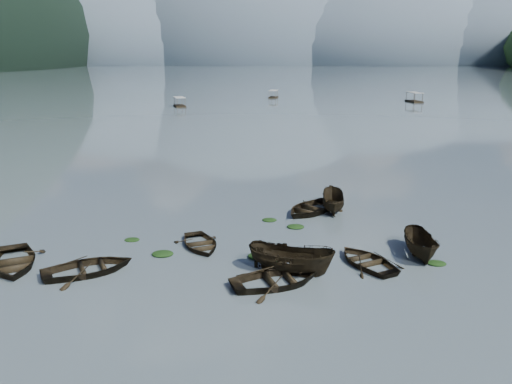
# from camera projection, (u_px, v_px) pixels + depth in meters

# --- Properties ---
(ground_plane) EXTENTS (2400.00, 2400.00, 0.00)m
(ground_plane) POSITION_uv_depth(u_px,v_px,m) (242.00, 298.00, 23.80)
(ground_plane) COLOR #505E64
(haze_mtn_a) EXTENTS (520.00, 520.00, 280.00)m
(haze_mtn_a) POSITION_uv_depth(u_px,v_px,m) (139.00, 63.00, 904.72)
(haze_mtn_a) COLOR #475666
(haze_mtn_a) RESTS_ON ground
(haze_mtn_b) EXTENTS (520.00, 520.00, 340.00)m
(haze_mtn_b) POSITION_uv_depth(u_px,v_px,m) (249.00, 64.00, 894.32)
(haze_mtn_b) COLOR #475666
(haze_mtn_b) RESTS_ON ground
(haze_mtn_c) EXTENTS (520.00, 520.00, 260.00)m
(haze_mtn_c) POSITION_uv_depth(u_px,v_px,m) (362.00, 64.00, 883.93)
(haze_mtn_c) COLOR #475666
(haze_mtn_c) RESTS_ON ground
(haze_mtn_d) EXTENTS (520.00, 520.00, 220.00)m
(haze_mtn_d) POSITION_uv_depth(u_px,v_px,m) (465.00, 64.00, 874.57)
(haze_mtn_d) COLOR #475666
(haze_mtn_d) RESTS_ON ground
(rowboat_0) EXTENTS (5.42, 6.01, 1.02)m
(rowboat_0) POSITION_uv_depth(u_px,v_px,m) (13.00, 267.00, 27.36)
(rowboat_0) COLOR black
(rowboat_0) RESTS_ON ground
(rowboat_1) EXTENTS (5.77, 5.29, 0.98)m
(rowboat_1) POSITION_uv_depth(u_px,v_px,m) (89.00, 273.00, 26.57)
(rowboat_1) COLOR black
(rowboat_1) RESTS_ON ground
(rowboat_2) EXTENTS (5.10, 3.23, 1.84)m
(rowboat_2) POSITION_uv_depth(u_px,v_px,m) (290.00, 273.00, 26.56)
(rowboat_2) COLOR black
(rowboat_2) RESTS_ON ground
(rowboat_3) EXTENTS (4.65, 5.09, 0.86)m
(rowboat_3) POSITION_uv_depth(u_px,v_px,m) (367.00, 264.00, 27.64)
(rowboat_3) COLOR black
(rowboat_3) RESTS_ON ground
(rowboat_4) EXTENTS (5.63, 4.91, 0.97)m
(rowboat_4) POSITION_uv_depth(u_px,v_px,m) (276.00, 285.00, 25.18)
(rowboat_4) COLOR black
(rowboat_4) RESTS_ON ground
(rowboat_5) EXTENTS (1.64, 4.23, 1.62)m
(rowboat_5) POSITION_uv_depth(u_px,v_px,m) (420.00, 256.00, 28.82)
(rowboat_5) COLOR black
(rowboat_5) RESTS_ON ground
(rowboat_6) EXTENTS (4.21, 4.79, 0.82)m
(rowboat_6) POSITION_uv_depth(u_px,v_px,m) (200.00, 247.00, 30.18)
(rowboat_6) COLOR black
(rowboat_6) RESTS_ON ground
(rowboat_7) EXTENTS (5.93, 6.22, 1.05)m
(rowboat_7) POSITION_uv_depth(u_px,v_px,m) (310.00, 212.00, 36.98)
(rowboat_7) COLOR black
(rowboat_7) RESTS_ON ground
(rowboat_8) EXTENTS (1.80, 4.33, 1.65)m
(rowboat_8) POSITION_uv_depth(u_px,v_px,m) (332.00, 210.00, 37.38)
(rowboat_8) COLOR black
(rowboat_8) RESTS_ON ground
(weed_clump_0) EXTENTS (1.26, 1.03, 0.28)m
(weed_clump_0) POSITION_uv_depth(u_px,v_px,m) (163.00, 255.00, 28.96)
(weed_clump_0) COLOR black
(weed_clump_0) RESTS_ON ground
(weed_clump_1) EXTENTS (0.87, 0.69, 0.19)m
(weed_clump_1) POSITION_uv_depth(u_px,v_px,m) (274.00, 263.00, 27.77)
(weed_clump_1) COLOR black
(weed_clump_1) RESTS_ON ground
(weed_clump_2) EXTENTS (1.34, 1.07, 0.29)m
(weed_clump_2) POSITION_uv_depth(u_px,v_px,m) (259.00, 257.00, 28.61)
(weed_clump_2) COLOR black
(weed_clump_2) RESTS_ON ground
(weed_clump_3) EXTENTS (0.96, 0.81, 0.21)m
(weed_clump_3) POSITION_uv_depth(u_px,v_px,m) (297.00, 254.00, 29.06)
(weed_clump_3) COLOR black
(weed_clump_3) RESTS_ON ground
(weed_clump_4) EXTENTS (1.07, 0.85, 0.22)m
(weed_clump_4) POSITION_uv_depth(u_px,v_px,m) (436.00, 264.00, 27.69)
(weed_clump_4) COLOR black
(weed_clump_4) RESTS_ON ground
(weed_clump_5) EXTENTS (0.95, 0.77, 0.20)m
(weed_clump_5) POSITION_uv_depth(u_px,v_px,m) (132.00, 240.00, 31.27)
(weed_clump_5) COLOR black
(weed_clump_5) RESTS_ON ground
(weed_clump_6) EXTENTS (1.03, 0.86, 0.21)m
(weed_clump_6) POSITION_uv_depth(u_px,v_px,m) (269.00, 221.00, 35.06)
(weed_clump_6) COLOR black
(weed_clump_6) RESTS_ON ground
(weed_clump_7) EXTENTS (1.18, 0.94, 0.26)m
(weed_clump_7) POSITION_uv_depth(u_px,v_px,m) (296.00, 228.00, 33.61)
(weed_clump_7) COLOR black
(weed_clump_7) RESTS_ON ground
(pontoon_left) EXTENTS (3.98, 5.89, 2.09)m
(pontoon_left) POSITION_uv_depth(u_px,v_px,m) (180.00, 107.00, 115.90)
(pontoon_left) COLOR black
(pontoon_left) RESTS_ON ground
(pontoon_centre) EXTENTS (2.84, 5.55, 2.04)m
(pontoon_centre) POSITION_uv_depth(u_px,v_px,m) (273.00, 98.00, 140.62)
(pontoon_centre) COLOR black
(pontoon_centre) RESTS_ON ground
(pontoon_right) EXTENTS (3.46, 6.43, 2.34)m
(pontoon_right) POSITION_uv_depth(u_px,v_px,m) (414.00, 102.00, 127.66)
(pontoon_right) COLOR black
(pontoon_right) RESTS_ON ground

